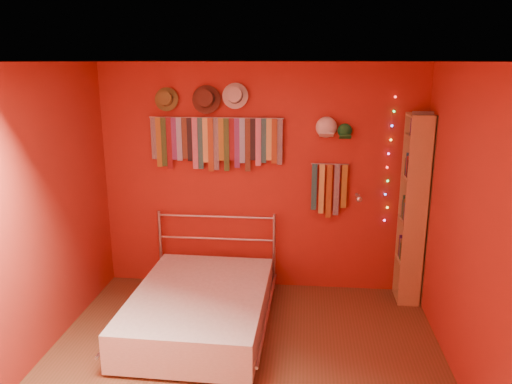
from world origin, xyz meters
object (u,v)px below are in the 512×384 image
(bookshelf, at_px, (417,209))
(bed, at_px, (200,308))
(tie_rack, at_px, (215,141))
(reading_lamp, at_px, (359,198))

(bookshelf, xyz_separation_m, bed, (-2.14, -0.81, -0.81))
(tie_rack, xyz_separation_m, bookshelf, (2.13, -0.15, -0.66))
(tie_rack, distance_m, reading_lamp, 1.63)
(reading_lamp, height_order, bookshelf, bookshelf)
(bookshelf, relative_size, bed, 1.09)
(tie_rack, bearing_deg, reading_lamp, -6.04)
(reading_lamp, bearing_deg, bed, -152.47)
(tie_rack, xyz_separation_m, bed, (-0.01, -0.96, -1.47))
(tie_rack, xyz_separation_m, reading_lamp, (1.53, -0.16, -0.55))
(bookshelf, distance_m, bed, 2.42)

